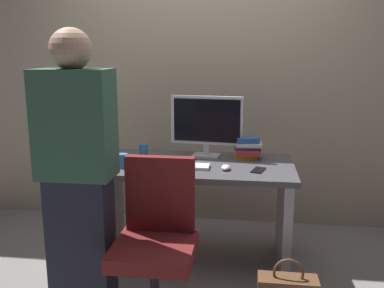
{
  "coord_description": "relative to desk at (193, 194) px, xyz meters",
  "views": [
    {
      "loc": [
        0.38,
        -2.95,
        1.53
      ],
      "look_at": [
        0.0,
        -0.05,
        0.89
      ],
      "focal_mm": 40.62,
      "sensor_mm": 36.0,
      "label": 1
    }
  ],
  "objects": [
    {
      "name": "person_at_desk",
      "position": [
        -0.53,
        -0.78,
        0.33
      ],
      "size": [
        0.4,
        0.24,
        1.64
      ],
      "color": "#262838",
      "rests_on": "ground"
    },
    {
      "name": "book_stack",
      "position": [
        0.38,
        0.19,
        0.31
      ],
      "size": [
        0.21,
        0.17,
        0.16
      ],
      "color": "gold",
      "rests_on": "desk"
    },
    {
      "name": "office_chair",
      "position": [
        -0.11,
        -0.77,
        -0.08
      ],
      "size": [
        0.52,
        0.52,
        0.94
      ],
      "color": "black",
      "rests_on": "ground"
    },
    {
      "name": "keyboard",
      "position": [
        -0.09,
        -0.12,
        0.24
      ],
      "size": [
        0.43,
        0.13,
        0.02
      ],
      "primitive_type": "cube",
      "rotation": [
        0.0,
        0.0,
        0.0
      ],
      "color": "white",
      "rests_on": "desk"
    },
    {
      "name": "cup_by_monitor",
      "position": [
        -0.4,
        0.17,
        0.28
      ],
      "size": [
        0.06,
        0.06,
        0.09
      ],
      "primitive_type": "cylinder",
      "color": "#3372B2",
      "rests_on": "desk"
    },
    {
      "name": "ground_plane",
      "position": [
        0.0,
        0.0,
        -0.51
      ],
      "size": [
        9.0,
        9.0,
        0.0
      ],
      "primitive_type": "plane",
      "color": "gray"
    },
    {
      "name": "monitor",
      "position": [
        0.07,
        0.21,
        0.49
      ],
      "size": [
        0.54,
        0.16,
        0.46
      ],
      "color": "silver",
      "rests_on": "desk"
    },
    {
      "name": "desk",
      "position": [
        0.0,
        0.0,
        0.0
      ],
      "size": [
        1.42,
        0.75,
        0.74
      ],
      "color": "#4C4C51",
      "rests_on": "ground"
    },
    {
      "name": "cell_phone",
      "position": [
        0.46,
        -0.14,
        0.23
      ],
      "size": [
        0.11,
        0.16,
        0.01
      ],
      "primitive_type": "cube",
      "rotation": [
        0.0,
        0.0,
        -0.28
      ],
      "color": "black",
      "rests_on": "desk"
    },
    {
      "name": "cup_near_keyboard",
      "position": [
        -0.46,
        -0.18,
        0.28
      ],
      "size": [
        0.07,
        0.07,
        0.1
      ],
      "primitive_type": "cylinder",
      "color": "#3372B2",
      "rests_on": "desk"
    },
    {
      "name": "mouse",
      "position": [
        0.24,
        -0.14,
        0.25
      ],
      "size": [
        0.06,
        0.1,
        0.03
      ],
      "primitive_type": "ellipsoid",
      "color": "white",
      "rests_on": "desk"
    },
    {
      "name": "wall_back",
      "position": [
        0.0,
        0.85,
        0.99
      ],
      "size": [
        6.4,
        0.1,
        3.0
      ],
      "primitive_type": "cube",
      "color": "tan",
      "rests_on": "ground"
    }
  ]
}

